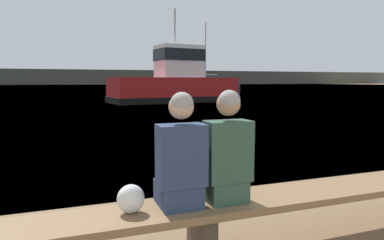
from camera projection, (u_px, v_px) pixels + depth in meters
water_surface at (72, 85)px, 116.71m from camera, size 240.00×240.00×0.00m
far_shoreline at (71, 77)px, 140.87m from camera, size 600.00×12.00×6.07m
bench_main at (202, 215)px, 2.86m from camera, size 6.37×0.50×0.49m
person_left at (180, 159)px, 2.75m from camera, size 0.38×0.39×0.94m
person_right at (226, 154)px, 2.89m from camera, size 0.38×0.39×0.96m
shopping_bag at (131, 199)px, 2.66m from camera, size 0.22×0.17×0.23m
tugboat_red at (175, 84)px, 24.69m from camera, size 9.49×4.84×6.61m
moored_sailboat at (208, 89)px, 36.72m from camera, size 7.49×4.33×7.57m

